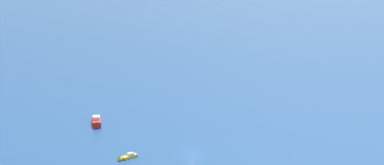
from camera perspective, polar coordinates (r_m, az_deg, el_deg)
ground_plane at (r=162.39m, az=0.00°, el=-6.17°), size 2000.00×2000.00×0.00m
motorboat_offshore at (r=159.12m, az=-5.65°, el=-6.44°), size 5.23×3.88×1.53m
motorboat_trailing at (r=190.27m, az=-8.28°, el=-3.43°), size 3.41×9.51×2.70m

